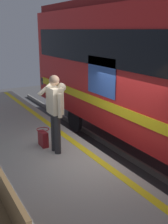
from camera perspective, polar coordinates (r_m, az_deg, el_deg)
name	(u,v)px	position (r m, az deg, el deg)	size (l,w,h in m)	color
ground_plane	(100,186)	(6.74, 3.26, -15.02)	(24.52, 24.52, 0.00)	#3D3D3F
platform	(4,196)	(5.77, -16.23, -16.37)	(14.53, 4.42, 0.91)	#9E998E
safety_line	(89,153)	(6.17, 1.04, -8.52)	(14.24, 0.16, 0.01)	yellow
track_rail_near	(146,168)	(7.50, 12.84, -11.24)	(18.89, 0.08, 0.16)	slate
passenger	(55,108)	(5.93, -5.96, 0.90)	(0.57, 0.55, 1.73)	#262628
handbag	(43,138)	(6.53, -8.46, -5.35)	(0.32, 0.29, 0.42)	maroon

